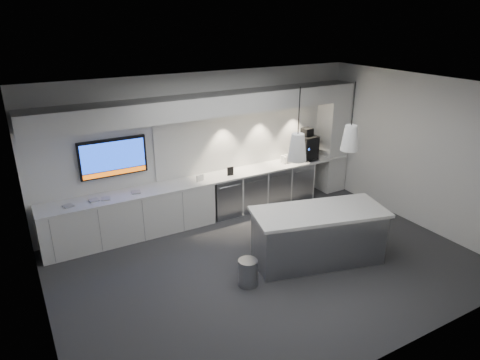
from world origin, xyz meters
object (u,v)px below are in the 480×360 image
island (318,235)px  wall_tv (113,157)px  coffee_machine (306,146)px  bin (248,272)px

island → wall_tv: bearing=149.6°
coffee_machine → island: bearing=-127.8°
island → bin: bearing=-163.8°
bin → coffee_machine: bearing=39.5°
bin → wall_tv: bearing=115.1°
island → coffee_machine: bearing=71.5°
island → bin: island is taller
bin → coffee_machine: size_ratio=0.61×
wall_tv → bin: wall_tv is taller
coffee_machine → wall_tv: bearing=172.2°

